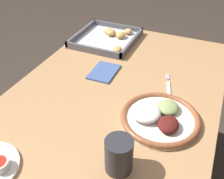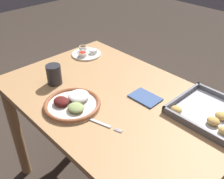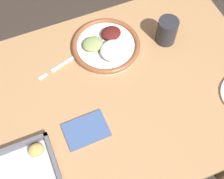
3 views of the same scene
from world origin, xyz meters
TOP-DOWN VIEW (x-y plane):
  - dining_table at (0.00, 0.00)m, footprint 1.14×0.74m
  - dinner_plate at (-0.08, -0.19)m, footprint 0.26×0.26m
  - fork at (0.08, -0.18)m, footprint 0.20×0.07m
  - saucer_plate at (-0.45, 0.18)m, footprint 0.18×0.18m
  - baking_tray at (0.38, 0.20)m, footprint 0.30×0.29m
  - drinking_cup at (-0.30, -0.14)m, footprint 0.07×0.07m
  - napkin at (0.11, 0.09)m, footprint 0.14×0.10m

SIDE VIEW (x-z plane):
  - dining_table at x=0.00m, z-range 0.24..0.97m
  - fork at x=0.08m, z-range 0.72..0.73m
  - napkin at x=0.11m, z-range 0.72..0.73m
  - baking_tray at x=0.38m, z-range 0.72..0.75m
  - saucer_plate at x=-0.45m, z-range 0.71..0.76m
  - dinner_plate at x=-0.08m, z-range 0.71..0.76m
  - drinking_cup at x=-0.30m, z-range 0.72..0.82m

